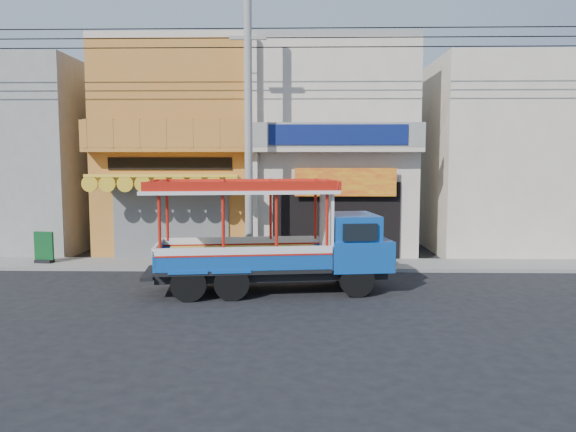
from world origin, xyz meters
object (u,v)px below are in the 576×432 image
(songthaew_truck, at_px, (288,238))
(potted_plant_c, at_px, (375,249))
(potted_plant_b, at_px, (351,251))
(green_sign, at_px, (44,250))
(utility_pole, at_px, (253,118))

(songthaew_truck, height_order, potted_plant_c, songthaew_truck)
(potted_plant_b, bearing_deg, potted_plant_c, -93.16)
(songthaew_truck, xyz_separation_m, green_sign, (-8.55, 3.60, -0.93))
(potted_plant_b, height_order, potted_plant_c, potted_plant_c)
(songthaew_truck, distance_m, potted_plant_b, 4.11)
(utility_pole, bearing_deg, potted_plant_b, 6.91)
(green_sign, xyz_separation_m, potted_plant_b, (10.64, -0.17, 0.00))
(potted_plant_c, bearing_deg, potted_plant_b, -68.95)
(utility_pole, distance_m, potted_plant_c, 6.09)
(songthaew_truck, relative_size, green_sign, 6.36)
(green_sign, bearing_deg, potted_plant_b, -0.92)
(songthaew_truck, distance_m, potted_plant_c, 4.83)
(songthaew_truck, xyz_separation_m, potted_plant_b, (2.08, 3.43, -0.92))
(green_sign, bearing_deg, songthaew_truck, -22.80)
(songthaew_truck, height_order, green_sign, songthaew_truck)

